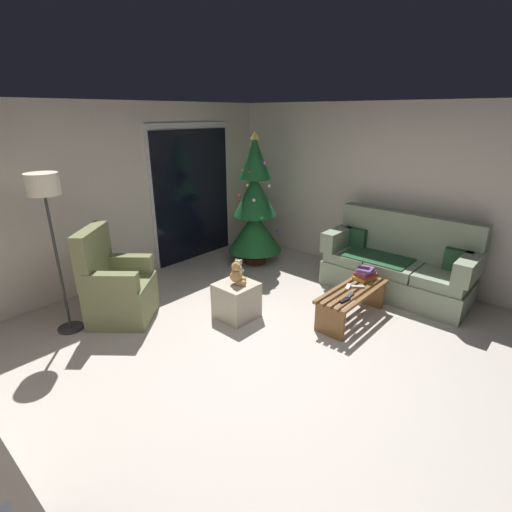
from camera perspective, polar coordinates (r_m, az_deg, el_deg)
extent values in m
plane|color=#BCB2A8|center=(3.98, 3.80, -15.55)|extent=(7.00, 7.00, 0.00)
cube|color=beige|center=(5.72, -20.93, 8.30)|extent=(5.72, 0.12, 2.50)
cube|color=beige|center=(5.85, 21.94, 8.42)|extent=(0.12, 6.00, 2.50)
cube|color=silver|center=(6.43, -9.47, 9.25)|extent=(1.60, 0.02, 2.20)
cube|color=black|center=(6.43, -9.34, 8.80)|extent=(1.50, 0.02, 2.10)
cube|color=gray|center=(5.56, 19.86, -3.66)|extent=(0.78, 1.91, 0.34)
cube|color=gray|center=(5.29, 26.26, -3.04)|extent=(0.69, 0.61, 0.14)
cube|color=gray|center=(5.45, 20.09, -1.43)|extent=(0.69, 0.61, 0.14)
cube|color=gray|center=(5.68, 14.34, 0.09)|extent=(0.69, 0.61, 0.14)
cube|color=gray|center=(5.62, 21.78, 3.01)|extent=(0.22, 1.90, 0.60)
cube|color=gray|center=(5.19, 29.31, -1.52)|extent=(0.76, 0.21, 0.28)
cube|color=gray|center=(5.74, 12.42, 2.69)|extent=(0.76, 0.21, 0.28)
cube|color=#234C2D|center=(5.49, 17.71, -0.10)|extent=(0.61, 0.91, 0.02)
cube|color=#234C2D|center=(5.37, 27.97, -0.59)|extent=(0.12, 0.32, 0.28)
cube|color=#234C2D|center=(5.80, 14.66, 2.69)|extent=(0.12, 0.32, 0.28)
cube|color=brown|center=(4.59, 16.21, -5.72)|extent=(1.10, 0.05, 0.04)
cube|color=brown|center=(4.62, 15.23, -5.42)|extent=(1.10, 0.05, 0.04)
cube|color=brown|center=(4.66, 14.27, -5.12)|extent=(1.10, 0.05, 0.04)
cube|color=brown|center=(4.70, 13.33, -4.83)|extent=(1.10, 0.05, 0.04)
cube|color=brown|center=(4.73, 12.40, -4.54)|extent=(1.10, 0.05, 0.04)
cube|color=brown|center=(4.36, 10.95, -9.58)|extent=(0.05, 0.36, 0.35)
cube|color=brown|center=(5.14, 16.69, -5.22)|extent=(0.05, 0.36, 0.35)
cube|color=silver|center=(4.69, 13.59, -4.50)|extent=(0.16, 0.09, 0.02)
cube|color=#333338|center=(4.48, 13.82, -5.76)|extent=(0.16, 0.06, 0.02)
cube|color=#ADADB2|center=(4.72, 14.99, -4.46)|extent=(0.13, 0.15, 0.02)
cube|color=black|center=(4.36, 13.11, -6.45)|extent=(0.16, 0.06, 0.02)
cube|color=#B79333|center=(4.97, 15.89, -3.13)|extent=(0.28, 0.23, 0.04)
cube|color=#A32D28|center=(4.98, 16.09, -2.66)|extent=(0.28, 0.24, 0.04)
cube|color=#6B3D7A|center=(4.94, 16.04, -2.31)|extent=(0.23, 0.19, 0.04)
cube|color=#6B3D7A|center=(4.94, 16.12, -1.92)|extent=(0.22, 0.19, 0.03)
cube|color=black|center=(4.93, 15.81, -1.70)|extent=(0.11, 0.16, 0.01)
cylinder|color=#4C1E19|center=(6.36, -0.17, -0.48)|extent=(0.36, 0.36, 0.10)
cylinder|color=brown|center=(6.32, -0.17, 0.45)|extent=(0.08, 0.08, 0.12)
cone|color=#195628|center=(6.20, -0.17, 3.75)|extent=(0.87, 0.87, 0.64)
cone|color=#195628|center=(6.05, -0.18, 9.04)|extent=(0.69, 0.69, 0.64)
cone|color=#195628|center=(5.96, -0.18, 14.53)|extent=(0.51, 0.51, 0.64)
sphere|color=blue|center=(6.31, 3.31, 3.67)|extent=(0.06, 0.06, 0.06)
sphere|color=gold|center=(5.93, -1.89, 12.61)|extent=(0.06, 0.06, 0.06)
sphere|color=red|center=(5.96, -2.56, 8.91)|extent=(0.06, 0.06, 0.06)
sphere|color=red|center=(6.01, -2.12, 11.89)|extent=(0.06, 0.06, 0.06)
sphere|color=red|center=(6.17, -0.25, 12.72)|extent=(0.06, 0.06, 0.06)
sphere|color=red|center=(5.82, -0.98, 12.48)|extent=(0.06, 0.06, 0.06)
sphere|color=gold|center=(6.24, -1.28, 10.32)|extent=(0.06, 0.06, 0.06)
sphere|color=#B233A5|center=(5.91, 1.27, 13.61)|extent=(0.06, 0.06, 0.06)
sphere|color=blue|center=(6.23, -3.21, 5.92)|extent=(0.06, 0.06, 0.06)
sphere|color=red|center=(6.37, 1.38, 7.23)|extent=(0.06, 0.06, 0.06)
sphere|color=#1E8C33|center=(5.82, 0.90, 5.81)|extent=(0.06, 0.06, 0.06)
sphere|color=white|center=(5.79, -0.32, 8.35)|extent=(0.06, 0.06, 0.06)
sphere|color=blue|center=(6.46, -0.57, 6.48)|extent=(0.06, 0.06, 0.06)
sphere|color=white|center=(5.96, 1.96, 10.47)|extent=(0.06, 0.06, 0.06)
cone|color=#EAD14C|center=(5.93, -0.19, 17.62)|extent=(0.14, 0.14, 0.12)
cube|color=olive|center=(4.90, -19.19, -7.15)|extent=(0.96, 0.96, 0.31)
cube|color=olive|center=(4.79, -19.53, -4.56)|extent=(0.96, 0.96, 0.18)
cube|color=olive|center=(4.75, -23.17, 0.06)|extent=(0.62, 0.57, 0.64)
cube|color=olive|center=(4.95, -18.52, -1.10)|extent=(0.48, 0.53, 0.22)
cube|color=olive|center=(4.47, -20.79, -3.76)|extent=(0.48, 0.53, 0.22)
cylinder|color=#2D2D30|center=(4.97, -25.94, -9.63)|extent=(0.28, 0.28, 0.02)
cylinder|color=#2D2D30|center=(4.65, -27.44, -1.17)|extent=(0.03, 0.03, 1.55)
cylinder|color=beige|center=(4.44, -29.31, 9.37)|extent=(0.32, 0.32, 0.22)
cube|color=#B2A893|center=(4.64, -2.93, -6.62)|extent=(0.44, 0.44, 0.44)
cylinder|color=tan|center=(4.57, -2.18, -3.55)|extent=(0.12, 0.13, 0.06)
cylinder|color=tan|center=(4.48, -2.28, -4.07)|extent=(0.12, 0.13, 0.06)
sphere|color=tan|center=(4.50, -3.00, -3.01)|extent=(0.15, 0.15, 0.15)
sphere|color=tan|center=(4.46, -3.03, -1.61)|extent=(0.11, 0.11, 0.11)
sphere|color=tan|center=(4.46, -2.39, -1.74)|extent=(0.04, 0.04, 0.04)
sphere|color=tan|center=(4.47, -3.00, -0.87)|extent=(0.04, 0.04, 0.04)
sphere|color=tan|center=(4.40, -3.08, -1.24)|extent=(0.04, 0.04, 0.04)
sphere|color=tan|center=(4.56, -2.67, -2.54)|extent=(0.06, 0.06, 0.06)
sphere|color=tan|center=(4.43, -2.83, -3.27)|extent=(0.06, 0.06, 0.06)
cylinder|color=beige|center=(5.75, -2.29, -3.06)|extent=(0.13, 0.11, 0.06)
cylinder|color=beige|center=(5.78, -3.23, -2.95)|extent=(0.13, 0.11, 0.06)
sphere|color=beige|center=(5.79, -2.59, -2.16)|extent=(0.15, 0.15, 0.15)
sphere|color=beige|center=(5.75, -2.60, -1.07)|extent=(0.11, 0.11, 0.11)
sphere|color=#F4E5C1|center=(5.71, -2.76, -1.34)|extent=(0.04, 0.04, 0.04)
sphere|color=beige|center=(5.72, -2.25, -0.67)|extent=(0.04, 0.04, 0.04)
sphere|color=beige|center=(5.74, -2.97, -0.60)|extent=(0.04, 0.04, 0.04)
sphere|color=beige|center=(5.75, -1.97, -2.22)|extent=(0.06, 0.06, 0.06)
sphere|color=beige|center=(5.79, -3.32, -2.07)|extent=(0.06, 0.06, 0.06)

